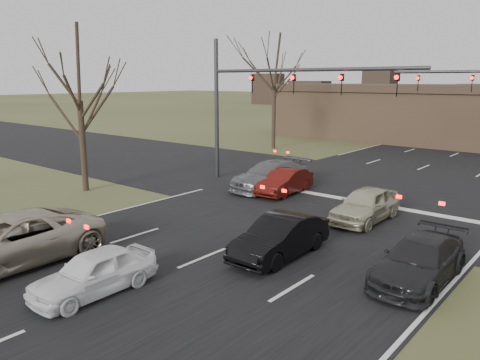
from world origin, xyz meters
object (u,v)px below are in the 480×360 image
(car_white_sedan, at_px, (94,272))
(car_silver_suv, at_px, (10,241))
(car_silver_ahead, at_px, (366,205))
(car_red_ahead, at_px, (285,182))
(car_grey_ahead, at_px, (270,175))
(mast_arm_near, at_px, (261,92))
(car_charcoal_sedan, at_px, (419,261))
(car_black_hatch, at_px, (280,237))

(car_white_sedan, bearing_deg, car_silver_suv, -172.28)
(car_white_sedan, bearing_deg, car_silver_ahead, 75.89)
(car_red_ahead, relative_size, car_silver_ahead, 0.94)
(car_grey_ahead, xyz_separation_m, car_silver_ahead, (6.45, -2.21, -0.04))
(car_silver_ahead, bearing_deg, car_grey_ahead, 161.07)
(mast_arm_near, height_order, car_charcoal_sedan, mast_arm_near)
(car_grey_ahead, bearing_deg, mast_arm_near, 158.05)
(car_silver_suv, relative_size, car_silver_ahead, 1.40)
(car_charcoal_sedan, xyz_separation_m, car_silver_ahead, (-3.77, 4.54, 0.07))
(car_red_ahead, bearing_deg, mast_arm_near, 153.56)
(mast_arm_near, relative_size, car_black_hatch, 2.96)
(car_red_ahead, distance_m, car_silver_ahead, 5.55)
(car_white_sedan, bearing_deg, car_red_ahead, 101.01)
(car_charcoal_sedan, bearing_deg, car_red_ahead, 144.66)
(car_black_hatch, relative_size, car_charcoal_sedan, 0.95)
(car_grey_ahead, bearing_deg, car_black_hatch, -48.01)
(car_charcoal_sedan, relative_size, car_silver_ahead, 1.06)
(car_black_hatch, height_order, car_red_ahead, car_black_hatch)
(mast_arm_near, height_order, car_red_ahead, mast_arm_near)
(mast_arm_near, xyz_separation_m, car_charcoal_sedan, (11.25, -7.26, -4.45))
(car_charcoal_sedan, bearing_deg, car_silver_ahead, 129.53)
(car_red_ahead, bearing_deg, car_black_hatch, -60.90)
(car_white_sedan, xyz_separation_m, car_grey_ahead, (-3.70, 13.18, 0.13))
(car_silver_ahead, bearing_deg, car_red_ahead, 161.00)
(car_silver_suv, height_order, car_red_ahead, car_silver_suv)
(car_charcoal_sedan, relative_size, car_red_ahead, 1.13)
(car_silver_suv, distance_m, car_silver_ahead, 13.20)
(car_charcoal_sedan, distance_m, car_grey_ahead, 12.25)
(mast_arm_near, xyz_separation_m, car_black_hatch, (7.05, -8.21, -4.40))
(car_silver_suv, relative_size, car_red_ahead, 1.49)
(car_black_hatch, xyz_separation_m, car_charcoal_sedan, (4.20, 0.96, -0.05))
(car_red_ahead, bearing_deg, car_silver_ahead, -23.33)
(mast_arm_near, bearing_deg, car_white_sedan, -70.93)
(car_charcoal_sedan, relative_size, car_grey_ahead, 0.85)
(car_grey_ahead, distance_m, car_red_ahead, 1.27)
(car_black_hatch, height_order, car_charcoal_sedan, car_black_hatch)
(car_grey_ahead, distance_m, car_silver_ahead, 6.82)
(mast_arm_near, bearing_deg, car_red_ahead, -22.12)
(car_charcoal_sedan, height_order, car_silver_ahead, car_silver_ahead)
(car_silver_suv, bearing_deg, car_white_sedan, 7.58)
(car_black_hatch, xyz_separation_m, car_grey_ahead, (-6.02, 7.71, 0.06))
(mast_arm_near, relative_size, car_silver_suv, 2.12)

